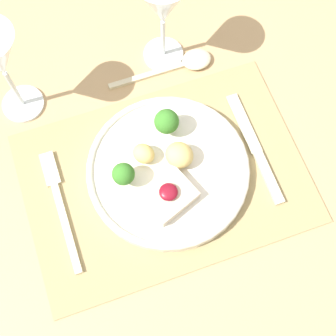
% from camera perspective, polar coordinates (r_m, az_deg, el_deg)
% --- Properties ---
extents(ground_plane, '(8.00, 8.00, 0.00)m').
position_cam_1_polar(ground_plane, '(1.53, -0.22, -10.96)').
color(ground_plane, gray).
extents(dining_table, '(1.37, 0.99, 0.77)m').
position_cam_1_polar(dining_table, '(0.88, -0.38, -3.31)').
color(dining_table, tan).
rests_on(dining_table, ground_plane).
extents(placemat, '(0.47, 0.32, 0.00)m').
position_cam_1_polar(placemat, '(0.79, -0.42, -1.20)').
color(placemat, '#9E895B').
rests_on(placemat, dining_table).
extents(dinner_plate, '(0.27, 0.27, 0.07)m').
position_cam_1_polar(dinner_plate, '(0.78, -0.12, -0.10)').
color(dinner_plate, silver).
rests_on(dinner_plate, placemat).
extents(fork, '(0.02, 0.21, 0.01)m').
position_cam_1_polar(fork, '(0.79, -13.14, -3.97)').
color(fork, beige).
rests_on(fork, placemat).
extents(knife, '(0.02, 0.21, 0.01)m').
position_cam_1_polar(knife, '(0.81, 10.92, 1.62)').
color(knife, beige).
rests_on(knife, placemat).
extents(spoon, '(0.20, 0.05, 0.02)m').
position_cam_1_polar(spoon, '(0.89, 2.27, 12.71)').
color(spoon, beige).
rests_on(spoon, dining_table).
extents(wine_glass_near, '(0.09, 0.09, 0.19)m').
position_cam_1_polar(wine_glass_near, '(0.79, -0.66, 19.19)').
color(wine_glass_near, white).
rests_on(wine_glass_near, dining_table).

